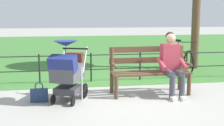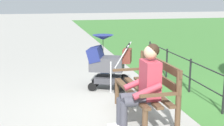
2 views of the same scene
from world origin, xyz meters
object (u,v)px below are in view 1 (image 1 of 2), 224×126
object	(u,v)px
person_on_bench	(172,62)
bicycle	(182,59)
park_bench	(149,68)
stroller	(68,70)
handbag	(39,95)

from	to	relation	value
person_on_bench	bicycle	xyz separation A→B (m)	(-1.22, -2.45, -0.31)
park_bench	bicycle	size ratio (longest dim) A/B	0.97
bicycle	stroller	bearing A→B (deg)	37.79
park_bench	stroller	bearing A→B (deg)	11.25
person_on_bench	stroller	xyz separation A→B (m)	(2.07, 0.11, -0.08)
park_bench	handbag	world-z (taller)	park_bench
stroller	bicycle	bearing A→B (deg)	-142.21
person_on_bench	handbag	size ratio (longest dim) A/B	3.45
park_bench	person_on_bench	xyz separation A→B (m)	(-0.40, 0.22, 0.15)
handbag	park_bench	bearing A→B (deg)	-173.03
stroller	bicycle	size ratio (longest dim) A/B	0.69
handbag	bicycle	bearing A→B (deg)	-146.96
bicycle	person_on_bench	bearing A→B (deg)	63.41
person_on_bench	handbag	xyz separation A→B (m)	(2.61, 0.05, -0.55)
person_on_bench	stroller	size ratio (longest dim) A/B	1.11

